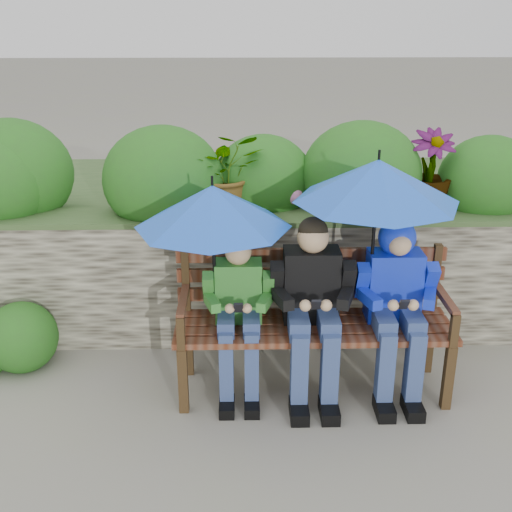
{
  "coord_description": "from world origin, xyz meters",
  "views": [
    {
      "loc": [
        -0.09,
        -3.85,
        2.5
      ],
      "look_at": [
        0.0,
        0.1,
        0.95
      ],
      "focal_mm": 45.0,
      "sensor_mm": 36.0,
      "label": 1
    }
  ],
  "objects_px": {
    "boy_left": "(239,308)",
    "boy_right": "(396,294)",
    "boy_middle": "(312,301)",
    "umbrella_right": "(377,181)",
    "park_bench": "(313,312)",
    "umbrella_left": "(213,206)"
  },
  "relations": [
    {
      "from": "boy_middle",
      "to": "umbrella_right",
      "type": "relative_size",
      "value": 1.16
    },
    {
      "from": "boy_right",
      "to": "park_bench",
      "type": "bearing_deg",
      "value": 171.51
    },
    {
      "from": "boy_middle",
      "to": "umbrella_right",
      "type": "height_order",
      "value": "umbrella_right"
    },
    {
      "from": "umbrella_left",
      "to": "park_bench",
      "type": "bearing_deg",
      "value": 3.91
    },
    {
      "from": "park_bench",
      "to": "boy_middle",
      "type": "height_order",
      "value": "boy_middle"
    },
    {
      "from": "park_bench",
      "to": "boy_right",
      "type": "xyz_separation_m",
      "value": [
        0.54,
        -0.08,
        0.17
      ]
    },
    {
      "from": "park_bench",
      "to": "umbrella_right",
      "type": "height_order",
      "value": "umbrella_right"
    },
    {
      "from": "boy_middle",
      "to": "boy_right",
      "type": "relative_size",
      "value": 1.02
    },
    {
      "from": "boy_left",
      "to": "boy_right",
      "type": "xyz_separation_m",
      "value": [
        1.04,
        0.0,
        0.08
      ]
    },
    {
      "from": "umbrella_right",
      "to": "boy_middle",
      "type": "bearing_deg",
      "value": -168.61
    },
    {
      "from": "umbrella_left",
      "to": "umbrella_right",
      "type": "bearing_deg",
      "value": 1.52
    },
    {
      "from": "park_bench",
      "to": "boy_left",
      "type": "distance_m",
      "value": 0.52
    },
    {
      "from": "boy_right",
      "to": "boy_middle",
      "type": "bearing_deg",
      "value": -178.36
    },
    {
      "from": "boy_middle",
      "to": "umbrella_right",
      "type": "bearing_deg",
      "value": 11.39
    },
    {
      "from": "park_bench",
      "to": "boy_middle",
      "type": "xyz_separation_m",
      "value": [
        -0.02,
        -0.1,
        0.13
      ]
    },
    {
      "from": "boy_middle",
      "to": "umbrella_left",
      "type": "bearing_deg",
      "value": 175.42
    },
    {
      "from": "boy_right",
      "to": "umbrella_right",
      "type": "relative_size",
      "value": 1.14
    },
    {
      "from": "boy_left",
      "to": "umbrella_right",
      "type": "height_order",
      "value": "umbrella_right"
    },
    {
      "from": "boy_middle",
      "to": "umbrella_right",
      "type": "distance_m",
      "value": 0.88
    },
    {
      "from": "boy_left",
      "to": "boy_middle",
      "type": "distance_m",
      "value": 0.49
    },
    {
      "from": "umbrella_left",
      "to": "umbrella_right",
      "type": "xyz_separation_m",
      "value": [
        1.03,
        0.03,
        0.15
      ]
    },
    {
      "from": "boy_left",
      "to": "umbrella_right",
      "type": "bearing_deg",
      "value": 4.34
    }
  ]
}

